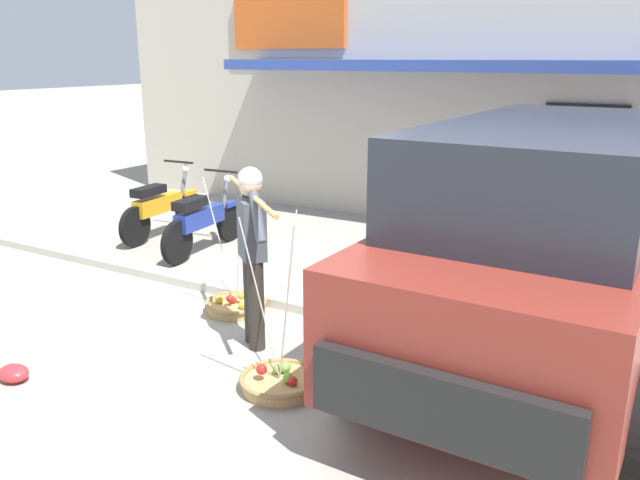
# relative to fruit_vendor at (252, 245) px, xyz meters

# --- Properties ---
(ground_plane) EXTENTS (90.00, 90.00, 0.00)m
(ground_plane) POSITION_rel_fruit_vendor_xyz_m (-0.37, 0.25, -0.98)
(ground_plane) COLOR #9E998C
(sidewalk_curb) EXTENTS (20.00, 0.24, 0.10)m
(sidewalk_curb) POSITION_rel_fruit_vendor_xyz_m (-0.37, 0.95, -0.93)
(sidewalk_curb) COLOR #BAB4A5
(sidewalk_curb) RESTS_ON ground
(fruit_vendor) EXTENTS (1.36, 1.19, 1.70)m
(fruit_vendor) POSITION_rel_fruit_vendor_xyz_m (0.00, 0.00, 0.00)
(fruit_vendor) COLOR #2D2823
(fruit_vendor) RESTS_ON ground
(fruit_basket_left_side) EXTENTS (0.67, 0.67, 1.45)m
(fruit_basket_left_side) POSITION_rel_fruit_vendor_xyz_m (0.67, -0.58, -0.90)
(fruit_basket_left_side) COLOR tan
(fruit_basket_left_side) RESTS_ON ground
(fruit_basket_right_side) EXTENTS (0.67, 0.67, 1.45)m
(fruit_basket_right_side) POSITION_rel_fruit_vendor_xyz_m (-0.66, 0.58, -0.90)
(fruit_basket_right_side) COLOR tan
(fruit_basket_right_side) RESTS_ON ground
(motorcycle_nearest_shop) EXTENTS (0.54, 1.82, 1.09)m
(motorcycle_nearest_shop) POSITION_rel_fruit_vendor_xyz_m (-3.43, 2.37, -0.53)
(motorcycle_nearest_shop) COLOR black
(motorcycle_nearest_shop) RESTS_ON ground
(motorcycle_second_in_row) EXTENTS (0.54, 1.82, 1.09)m
(motorcycle_second_in_row) POSITION_rel_fruit_vendor_xyz_m (-2.35, 2.06, -0.53)
(motorcycle_second_in_row) COLOR black
(motorcycle_second_in_row) RESTS_ON ground
(parked_truck) EXTENTS (2.25, 4.85, 2.10)m
(parked_truck) POSITION_rel_fruit_vendor_xyz_m (2.32, 1.11, 0.15)
(parked_truck) COLOR maroon
(parked_truck) RESTS_ON ground
(storefront_building) EXTENTS (13.00, 6.00, 4.20)m
(storefront_building) POSITION_rel_fruit_vendor_xyz_m (0.05, 7.62, 1.12)
(storefront_building) COLOR beige
(storefront_building) RESTS_ON ground
(plastic_litter_bag) EXTENTS (0.28, 0.22, 0.14)m
(plastic_litter_bag) POSITION_rel_fruit_vendor_xyz_m (-1.34, -1.59, -0.91)
(plastic_litter_bag) COLOR red
(plastic_litter_bag) RESTS_ON ground
(wooden_crate) EXTENTS (0.44, 0.36, 0.32)m
(wooden_crate) POSITION_rel_fruit_vendor_xyz_m (1.74, 3.18, -0.82)
(wooden_crate) COLOR olive
(wooden_crate) RESTS_ON ground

